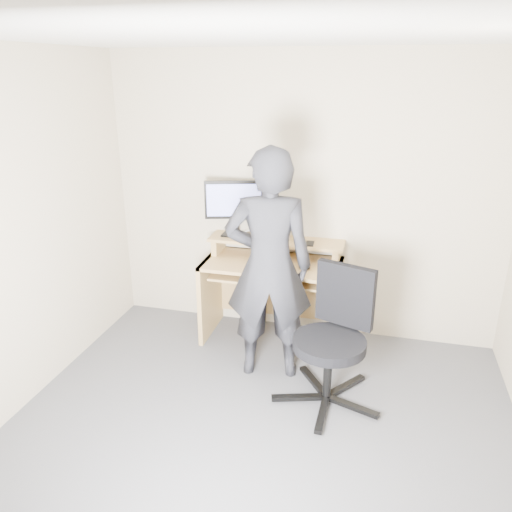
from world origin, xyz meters
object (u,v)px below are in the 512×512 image
at_px(desk, 274,280).
at_px(monitor, 235,203).
at_px(person, 269,266).
at_px(office_chair, 334,333).

height_order(desk, monitor, monitor).
height_order(monitor, person, person).
bearing_deg(monitor, person, -72.13).
height_order(desk, office_chair, office_chair).
distance_m(desk, monitor, 0.77).
bearing_deg(person, office_chair, 145.65).
bearing_deg(office_chair, desk, 146.61).
xyz_separation_m(desk, person, (0.09, -0.59, 0.37)).
bearing_deg(office_chair, monitor, 157.32).
distance_m(office_chair, person, 0.70).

